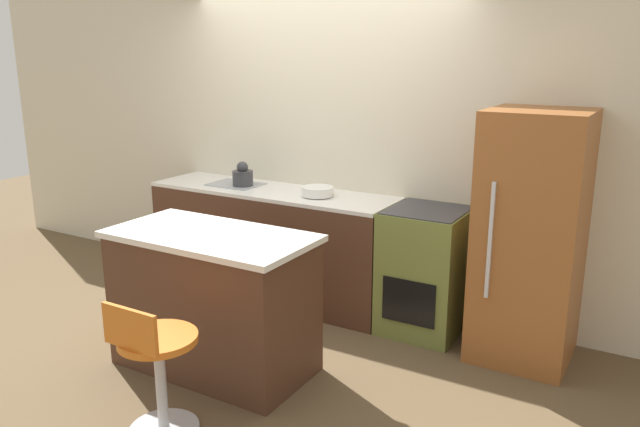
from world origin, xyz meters
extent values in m
plane|color=brown|center=(0.00, 0.00, 0.00)|extent=(14.00, 14.00, 0.00)
cube|color=beige|center=(0.00, 0.65, 1.30)|extent=(8.00, 0.06, 2.60)
cube|color=#4C2D1E|center=(-0.33, 0.32, 0.45)|extent=(2.17, 0.60, 0.91)
cube|color=white|center=(-0.33, 0.32, 0.92)|extent=(2.17, 0.60, 0.03)
cube|color=#9EA3A8|center=(-0.71, 0.32, 0.94)|extent=(0.44, 0.33, 0.01)
cube|color=#4C2D1E|center=(0.07, -0.94, 0.45)|extent=(1.29, 0.66, 0.90)
cube|color=white|center=(0.07, -0.94, 0.92)|extent=(1.34, 0.70, 0.04)
cube|color=olive|center=(1.06, 0.32, 0.47)|extent=(0.57, 0.60, 0.94)
cube|color=black|center=(1.06, 0.01, 0.33)|extent=(0.40, 0.01, 0.33)
cube|color=#333338|center=(1.06, 0.32, 0.94)|extent=(0.54, 0.57, 0.01)
cube|color=#995628|center=(1.80, 0.28, 0.85)|extent=(0.64, 0.66, 1.70)
cube|color=silver|center=(1.62, -0.06, 0.89)|extent=(0.02, 0.02, 0.77)
cylinder|color=#B7B7BC|center=(0.30, -1.67, 0.27)|extent=(0.06, 0.06, 0.55)
cylinder|color=orange|center=(0.30, -1.67, 0.57)|extent=(0.43, 0.43, 0.04)
cube|color=orange|center=(0.30, -1.85, 0.70)|extent=(0.37, 0.02, 0.22)
cylinder|color=#333338|center=(-0.61, 0.30, 1.01)|extent=(0.18, 0.18, 0.13)
sphere|color=#333338|center=(-0.61, 0.30, 1.10)|extent=(0.10, 0.10, 0.10)
cylinder|color=white|center=(0.14, 0.30, 0.98)|extent=(0.25, 0.25, 0.07)
camera|label=1|loc=(2.60, -3.87, 2.07)|focal=35.00mm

